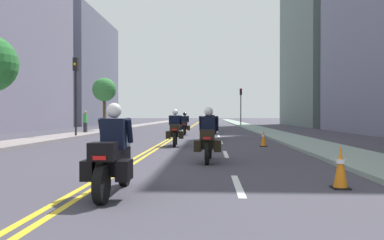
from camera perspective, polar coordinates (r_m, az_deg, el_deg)
ground_plane at (r=47.62m, az=-0.00°, el=-0.92°), size 264.00×264.00×0.00m
sidewalk_left at (r=48.41m, az=-8.02°, el=-0.83°), size 2.26×144.00×0.12m
sidewalk_right at (r=47.77m, az=8.12°, el=-0.85°), size 2.26×144.00×0.12m
centreline_yellow_inner at (r=47.62m, az=-0.14°, el=-0.92°), size 0.12×132.00×0.01m
centreline_yellow_outer at (r=47.61m, az=0.14°, el=-0.92°), size 0.12×132.00×0.01m
lane_dashes_white at (r=28.58m, az=3.81°, el=-2.01°), size 0.14×56.40×0.01m
building_left_2 at (r=57.13m, az=-16.23°, el=6.92°), size 6.76×18.03×15.14m
building_right_2 at (r=53.41m, az=19.47°, el=12.75°), size 8.95×19.21×25.08m
motorcycle_0 at (r=6.74m, az=-11.59°, el=-5.53°), size 0.76×2.17×1.58m
motorcycle_1 at (r=11.31m, az=2.42°, el=-2.83°), size 0.78×2.22×1.60m
motorcycle_2 at (r=17.10m, az=-2.50°, el=-1.62°), size 0.78×2.14×1.62m
motorcycle_3 at (r=21.79m, az=2.63°, el=-1.14°), size 0.76×2.22×1.63m
motorcycle_4 at (r=26.81m, az=-1.09°, el=-0.82°), size 0.77×2.21×1.58m
motorcycle_5 at (r=32.67m, az=2.84°, el=-0.53°), size 0.76×2.25×1.66m
traffic_cone_0 at (r=17.19m, az=10.48°, el=-2.63°), size 0.31×0.31×0.74m
traffic_cone_1 at (r=7.75m, az=20.99°, el=-6.49°), size 0.32×0.32×0.80m
traffic_light_near at (r=25.02m, az=-16.73°, el=5.28°), size 0.28×0.38×4.90m
traffic_light_far at (r=48.43m, az=7.19°, el=2.92°), size 0.28×0.38×4.66m
pedestrian_1 at (r=29.26m, az=-15.41°, el=-0.27°), size 0.23×0.36×1.69m
street_tree_1 at (r=33.02m, az=-12.77°, el=4.31°), size 1.96×1.96×4.47m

